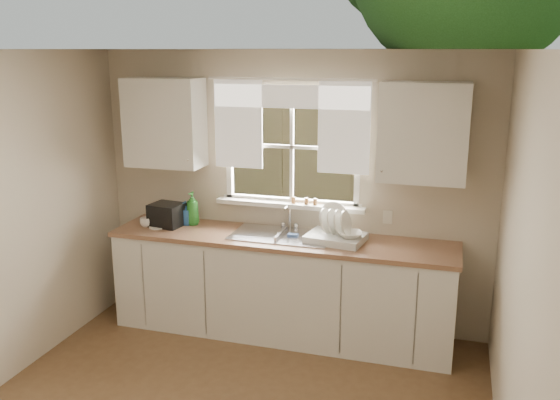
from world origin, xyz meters
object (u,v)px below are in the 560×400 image
(black_appliance, at_px, (167,215))
(cup, at_px, (146,222))
(dish_rack, at_px, (336,234))
(soap_bottle_a, at_px, (192,208))

(black_appliance, bearing_deg, cup, -145.51)
(dish_rack, height_order, black_appliance, dish_rack)
(dish_rack, bearing_deg, cup, -177.26)
(cup, height_order, black_appliance, black_appliance)
(soap_bottle_a, bearing_deg, cup, -147.97)
(cup, distance_m, black_appliance, 0.20)
(soap_bottle_a, height_order, cup, soap_bottle_a)
(dish_rack, height_order, cup, dish_rack)
(soap_bottle_a, distance_m, cup, 0.45)
(cup, xyz_separation_m, black_appliance, (0.17, 0.09, 0.06))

